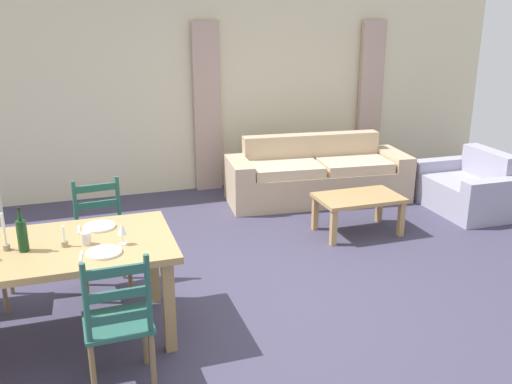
{
  "coord_description": "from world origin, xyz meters",
  "views": [
    {
      "loc": [
        -1.14,
        -3.98,
        2.31
      ],
      "look_at": [
        0.37,
        0.61,
        0.75
      ],
      "focal_mm": 39.34,
      "sensor_mm": 36.0,
      "label": 1
    }
  ],
  "objects_px": {
    "dining_table": "(36,259)",
    "coffee_cup_primary": "(86,238)",
    "coffee_table": "(358,202)",
    "dining_chair_far_right": "(102,237)",
    "couch": "(316,177)",
    "wine_glass_near_right": "(122,230)",
    "wine_bottle": "(22,235)",
    "armchair_upholstered": "(471,190)",
    "dining_chair_near_right": "(118,323)"
  },
  "relations": [
    {
      "from": "wine_bottle",
      "to": "wine_glass_near_right",
      "type": "xyz_separation_m",
      "value": [
        0.65,
        -0.1,
        -0.01
      ]
    },
    {
      "from": "wine_glass_near_right",
      "to": "coffee_table",
      "type": "height_order",
      "value": "wine_glass_near_right"
    },
    {
      "from": "dining_chair_near_right",
      "to": "coffee_cup_primary",
      "type": "height_order",
      "value": "dining_chair_near_right"
    },
    {
      "from": "dining_chair_near_right",
      "to": "wine_glass_near_right",
      "type": "xyz_separation_m",
      "value": [
        0.11,
        0.59,
        0.38
      ]
    },
    {
      "from": "dining_table",
      "to": "coffee_cup_primary",
      "type": "relative_size",
      "value": 21.11
    },
    {
      "from": "dining_table",
      "to": "couch",
      "type": "distance_m",
      "value": 4.05
    },
    {
      "from": "wine_bottle",
      "to": "coffee_table",
      "type": "xyz_separation_m",
      "value": [
        3.24,
        1.23,
        -0.51
      ]
    },
    {
      "from": "dining_chair_near_right",
      "to": "armchair_upholstered",
      "type": "xyz_separation_m",
      "value": [
        4.36,
        2.17,
        -0.23
      ]
    },
    {
      "from": "dining_table",
      "to": "dining_chair_near_right",
      "type": "distance_m",
      "value": 0.88
    },
    {
      "from": "dining_chair_far_right",
      "to": "couch",
      "type": "relative_size",
      "value": 0.41
    },
    {
      "from": "dining_table",
      "to": "armchair_upholstered",
      "type": "distance_m",
      "value": 5.07
    },
    {
      "from": "dining_chair_near_right",
      "to": "couch",
      "type": "xyz_separation_m",
      "value": [
        2.75,
        3.13,
        -0.19
      ]
    },
    {
      "from": "dining_table",
      "to": "dining_chair_near_right",
      "type": "bearing_deg",
      "value": -56.05
    },
    {
      "from": "dining_table",
      "to": "wine_bottle",
      "type": "relative_size",
      "value": 6.01
    },
    {
      "from": "dining_chair_far_right",
      "to": "wine_bottle",
      "type": "bearing_deg",
      "value": -124.57
    },
    {
      "from": "dining_chair_far_right",
      "to": "couch",
      "type": "xyz_separation_m",
      "value": [
        2.75,
        1.67,
        -0.19
      ]
    },
    {
      "from": "dining_chair_far_right",
      "to": "coffee_cup_primary",
      "type": "distance_m",
      "value": 0.87
    },
    {
      "from": "armchair_upholstered",
      "to": "wine_bottle",
      "type": "bearing_deg",
      "value": -163.18
    },
    {
      "from": "dining_table",
      "to": "dining_chair_far_right",
      "type": "height_order",
      "value": "dining_chair_far_right"
    },
    {
      "from": "wine_glass_near_right",
      "to": "couch",
      "type": "relative_size",
      "value": 0.07
    },
    {
      "from": "dining_chair_far_right",
      "to": "wine_bottle",
      "type": "xyz_separation_m",
      "value": [
        -0.54,
        -0.78,
        0.39
      ]
    },
    {
      "from": "dining_chair_near_right",
      "to": "couch",
      "type": "distance_m",
      "value": 4.17
    },
    {
      "from": "dining_table",
      "to": "wine_bottle",
      "type": "xyz_separation_m",
      "value": [
        -0.06,
        -0.03,
        0.2
      ]
    },
    {
      "from": "coffee_cup_primary",
      "to": "armchair_upholstered",
      "type": "distance_m",
      "value": 4.77
    },
    {
      "from": "coffee_cup_primary",
      "to": "dining_table",
      "type": "bearing_deg",
      "value": 171.48
    },
    {
      "from": "coffee_table",
      "to": "armchair_upholstered",
      "type": "xyz_separation_m",
      "value": [
        1.66,
        0.25,
        -0.11
      ]
    },
    {
      "from": "dining_chair_far_right",
      "to": "coffee_cup_primary",
      "type": "height_order",
      "value": "dining_chair_far_right"
    },
    {
      "from": "dining_chair_far_right",
      "to": "couch",
      "type": "distance_m",
      "value": 3.22
    },
    {
      "from": "dining_chair_near_right",
      "to": "dining_chair_far_right",
      "type": "bearing_deg",
      "value": 90.31
    },
    {
      "from": "wine_bottle",
      "to": "armchair_upholstered",
      "type": "height_order",
      "value": "wine_bottle"
    },
    {
      "from": "dining_table",
      "to": "coffee_table",
      "type": "distance_m",
      "value": 3.41
    },
    {
      "from": "dining_chair_near_right",
      "to": "coffee_table",
      "type": "height_order",
      "value": "dining_chair_near_right"
    },
    {
      "from": "coffee_cup_primary",
      "to": "coffee_table",
      "type": "relative_size",
      "value": 0.1
    },
    {
      "from": "wine_glass_near_right",
      "to": "dining_chair_near_right",
      "type": "bearing_deg",
      "value": -100.18
    },
    {
      "from": "armchair_upholstered",
      "to": "coffee_table",
      "type": "bearing_deg",
      "value": -171.49
    },
    {
      "from": "couch",
      "to": "wine_bottle",
      "type": "bearing_deg",
      "value": -143.36
    },
    {
      "from": "dining_chair_far_right",
      "to": "coffee_table",
      "type": "xyz_separation_m",
      "value": [
        2.7,
        0.45,
        -0.12
      ]
    },
    {
      "from": "wine_bottle",
      "to": "armchair_upholstered",
      "type": "bearing_deg",
      "value": 16.82
    },
    {
      "from": "dining_table",
      "to": "armchair_upholstered",
      "type": "bearing_deg",
      "value": 16.66
    },
    {
      "from": "dining_table",
      "to": "coffee_cup_primary",
      "type": "height_order",
      "value": "coffee_cup_primary"
    },
    {
      "from": "wine_bottle",
      "to": "coffee_cup_primary",
      "type": "relative_size",
      "value": 3.51
    },
    {
      "from": "wine_glass_near_right",
      "to": "armchair_upholstered",
      "type": "relative_size",
      "value": 0.14
    },
    {
      "from": "couch",
      "to": "armchair_upholstered",
      "type": "relative_size",
      "value": 2.0
    },
    {
      "from": "couch",
      "to": "armchair_upholstered",
      "type": "height_order",
      "value": "couch"
    },
    {
      "from": "dining_chair_near_right",
      "to": "dining_chair_far_right",
      "type": "relative_size",
      "value": 1.0
    },
    {
      "from": "armchair_upholstered",
      "to": "dining_chair_far_right",
      "type": "bearing_deg",
      "value": -170.89
    },
    {
      "from": "coffee_table",
      "to": "armchair_upholstered",
      "type": "bearing_deg",
      "value": 8.51
    },
    {
      "from": "dining_table",
      "to": "armchair_upholstered",
      "type": "height_order",
      "value": "dining_table"
    },
    {
      "from": "wine_bottle",
      "to": "dining_chair_far_right",
      "type": "bearing_deg",
      "value": 55.43
    },
    {
      "from": "wine_glass_near_right",
      "to": "coffee_table",
      "type": "relative_size",
      "value": 0.18
    }
  ]
}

